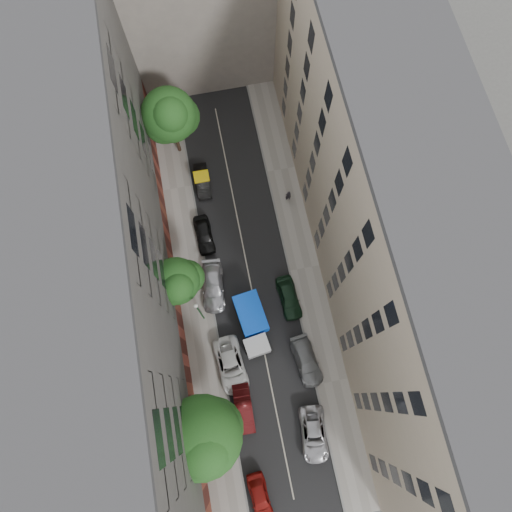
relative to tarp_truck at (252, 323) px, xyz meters
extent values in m
plane|color=#4C4C49|center=(0.60, 4.57, -1.45)|extent=(120.00, 120.00, 0.00)
cube|color=black|center=(0.60, 4.57, -1.44)|extent=(8.00, 44.00, 0.02)
cube|color=gray|center=(-4.90, 4.57, -1.38)|extent=(3.00, 44.00, 0.15)
cube|color=gray|center=(6.10, 4.57, -1.38)|extent=(3.00, 44.00, 0.15)
cube|color=#4B4846|center=(-10.40, 4.57, 8.55)|extent=(8.00, 44.00, 20.00)
cube|color=tan|center=(11.60, 4.57, 8.55)|extent=(8.00, 44.00, 20.00)
cube|color=black|center=(0.00, -0.10, -0.87)|extent=(2.96, 5.94, 0.32)
cube|color=#B3B5B8|center=(0.00, -2.11, 0.08)|extent=(2.32, 1.96, 1.79)
cube|color=#0D54FF|center=(0.00, 0.84, 0.23)|extent=(2.81, 4.07, 1.90)
cylinder|color=black|center=(-1.00, -2.11, -1.01)|extent=(0.30, 0.89, 0.89)
cylinder|color=black|center=(1.00, -2.11, -1.01)|extent=(0.30, 0.89, 0.89)
cylinder|color=black|center=(-1.00, 1.58, -1.01)|extent=(0.30, 0.89, 0.89)
cylinder|color=black|center=(1.00, 1.58, -1.01)|extent=(0.30, 0.89, 0.89)
imported|color=maroon|center=(-2.20, -14.43, -0.77)|extent=(1.89, 4.09, 1.36)
imported|color=#4A0E10|center=(-2.20, -7.15, -0.74)|extent=(1.64, 4.38, 1.43)
imported|color=silver|center=(-2.65, -3.23, -0.71)|extent=(2.88, 5.49, 1.47)
imported|color=#B1B0B5|center=(-3.00, 4.33, -0.71)|extent=(2.60, 5.31, 1.49)
imported|color=black|center=(-3.00, 9.70, -0.74)|extent=(1.86, 4.23, 1.42)
imported|color=black|center=(-2.20, 15.57, -0.80)|extent=(1.40, 3.98, 1.31)
imported|color=#B1B1B6|center=(3.40, -10.43, -0.77)|extent=(2.74, 5.09, 1.36)
imported|color=slate|center=(4.20, -4.23, -0.76)|extent=(2.52, 4.99, 1.39)
imported|color=black|center=(3.89, 1.85, -0.70)|extent=(2.01, 4.48, 1.49)
cylinder|color=#382619|center=(-5.54, -8.41, 0.26)|extent=(0.36, 0.36, 3.12)
cylinder|color=#382619|center=(-5.54, -8.41, 2.94)|extent=(0.24, 0.24, 2.23)
sphere|color=#1C4C19|center=(-5.54, -8.41, 5.13)|extent=(6.29, 6.29, 6.29)
sphere|color=#1C4C19|center=(-4.64, -8.01, 4.05)|extent=(4.72, 4.72, 4.72)
sphere|color=#1C4C19|center=(-6.24, -8.91, 4.50)|extent=(4.40, 4.40, 4.40)
sphere|color=#1C4C19|center=(-5.34, -9.21, 6.29)|extent=(4.09, 4.09, 4.09)
cylinder|color=#382619|center=(-5.79, 4.20, 0.02)|extent=(0.36, 0.36, 2.64)
cylinder|color=#382619|center=(-5.79, 4.20, 2.29)|extent=(0.24, 0.24, 1.89)
sphere|color=#1C4C19|center=(-5.79, 4.20, 4.14)|extent=(4.15, 4.15, 4.15)
sphere|color=#1C4C19|center=(-4.89, 4.60, 3.23)|extent=(3.11, 3.11, 3.11)
sphere|color=#1C4C19|center=(-6.49, 3.70, 3.61)|extent=(2.90, 2.90, 2.90)
sphere|color=#1C4C19|center=(-5.59, 3.40, 5.12)|extent=(2.69, 2.69, 2.69)
cylinder|color=#382619|center=(-4.00, 19.95, 0.23)|extent=(0.36, 0.36, 3.06)
cylinder|color=#382619|center=(-4.00, 19.95, 2.85)|extent=(0.24, 0.24, 2.18)
sphere|color=#1C4C19|center=(-4.00, 19.95, 4.98)|extent=(5.22, 5.22, 5.22)
sphere|color=#1C4C19|center=(-3.10, 20.35, 3.94)|extent=(3.92, 3.92, 3.92)
sphere|color=#1C4C19|center=(-4.70, 19.45, 4.37)|extent=(3.65, 3.65, 3.65)
sphere|color=#1C4C19|center=(-3.80, 19.15, 6.12)|extent=(3.39, 3.39, 3.39)
cylinder|color=#175221|center=(-4.39, 1.58, 1.77)|extent=(0.14, 0.14, 6.15)
sphere|color=silver|center=(-4.39, 1.58, 4.95)|extent=(0.36, 0.36, 0.36)
imported|color=black|center=(6.08, 12.10, -0.47)|extent=(0.62, 0.42, 1.66)
camera|label=1|loc=(-0.94, -6.36, 41.83)|focal=32.00mm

